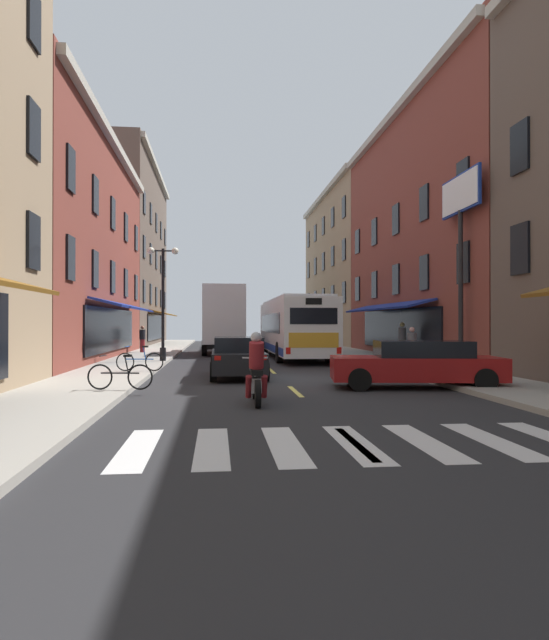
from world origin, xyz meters
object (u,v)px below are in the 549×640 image
(box_truck, at_px, (223,320))
(sedan_near, at_px, (238,357))
(motorcycle_rider, at_px, (256,373))
(pedestrian_near, at_px, (142,338))
(sedan_far, at_px, (225,338))
(bicycle_near, at_px, (120,376))
(transit_bus, at_px, (293,327))
(pedestrian_mid, at_px, (412,346))
(sedan_mid, at_px, (417,364))
(pedestrian_far, at_px, (402,340))
(bicycle_mid, at_px, (140,361))
(billboard_sign, at_px, (461,219))
(street_lamp_twin, at_px, (163,298))

(box_truck, height_order, sedan_near, box_truck)
(motorcycle_rider, bearing_deg, pedestrian_near, 104.46)
(sedan_far, xyz_separation_m, bicycle_near, (-3.10, -28.79, -0.19))
(transit_bus, bearing_deg, sedan_far, 103.84)
(pedestrian_near, bearing_deg, pedestrian_mid, 135.80)
(motorcycle_rider, relative_size, pedestrian_near, 1.31)
(sedan_mid, height_order, pedestrian_far, pedestrian_far)
(sedan_mid, relative_size, pedestrian_mid, 3.17)
(sedan_far, height_order, bicycle_mid, sedan_far)
(bicycle_mid, bearing_deg, bicycle_near, -87.21)
(billboard_sign, xyz_separation_m, sedan_mid, (-3.45, -4.64, -5.13))
(transit_bus, relative_size, sedan_far, 2.90)
(pedestrian_far, height_order, street_lamp_twin, street_lamp_twin)
(bicycle_near, xyz_separation_m, street_lamp_twin, (0.02, 11.09, 2.54))
(bicycle_near, height_order, pedestrian_mid, pedestrian_mid)
(sedan_near, bearing_deg, sedan_mid, -35.69)
(billboard_sign, relative_size, sedan_near, 1.75)
(sedan_far, relative_size, street_lamp_twin, 0.82)
(sedan_near, relative_size, motorcycle_rider, 2.04)
(pedestrian_far, bearing_deg, bicycle_mid, -72.18)
(transit_bus, xyz_separation_m, pedestrian_far, (4.80, -3.58, -0.60))
(sedan_mid, relative_size, street_lamp_twin, 0.96)
(bicycle_near, relative_size, pedestrian_mid, 1.08)
(motorcycle_rider, relative_size, pedestrian_far, 1.17)
(sedan_far, bearing_deg, sedan_mid, -79.68)
(bicycle_near, distance_m, pedestrian_near, 18.93)
(box_truck, distance_m, pedestrian_far, 11.46)
(bicycle_near, xyz_separation_m, bicycle_mid, (-0.27, 5.63, 0.00))
(motorcycle_rider, bearing_deg, street_lamp_twin, 104.64)
(transit_bus, xyz_separation_m, pedestrian_near, (-8.51, 4.15, -0.69))
(box_truck, distance_m, sedan_near, 14.45)
(bicycle_near, bearing_deg, sedan_near, 53.19)
(sedan_mid, xyz_separation_m, pedestrian_mid, (1.99, 5.85, 0.24))
(transit_bus, bearing_deg, sedan_near, -107.99)
(billboard_sign, bearing_deg, bicycle_mid, 178.58)
(box_truck, bearing_deg, sedan_far, 88.58)
(sedan_near, relative_size, pedestrian_mid, 2.68)
(pedestrian_mid, height_order, pedestrian_far, pedestrian_far)
(transit_bus, relative_size, motorcycle_rider, 5.97)
(billboard_sign, distance_m, sedan_near, 9.94)
(billboard_sign, xyz_separation_m, sedan_far, (-8.57, 23.45, -5.14))
(sedan_near, bearing_deg, bicycle_mid, 158.98)
(box_truck, distance_m, motorcycle_rider, 20.57)
(sedan_far, distance_m, motorcycle_rider, 30.63)
(sedan_near, xyz_separation_m, street_lamp_twin, (-3.19, 6.80, 2.33))
(transit_bus, relative_size, box_truck, 1.80)
(pedestrian_near, bearing_deg, billboard_sign, 136.37)
(billboard_sign, bearing_deg, street_lamp_twin, 153.69)
(billboard_sign, relative_size, bicycle_mid, 4.32)
(sedan_near, height_order, pedestrian_far, pedestrian_far)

